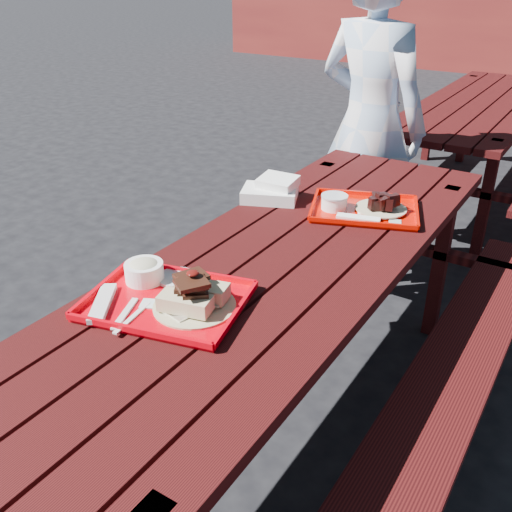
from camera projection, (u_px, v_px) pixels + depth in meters
name	position (u px, v px, depth m)	size (l,w,h in m)	color
ground	(277.00, 427.00, 2.23)	(60.00, 60.00, 0.00)	black
picnic_table_near	(279.00, 306.00, 1.97)	(1.41, 2.40, 0.75)	#3D0C0B
picnic_table_far	(478.00, 128.00, 4.06)	(1.41, 2.40, 0.75)	#3D0C0B
near_tray	(169.00, 291.00, 1.62)	(0.50, 0.43, 0.14)	red
far_tray	(363.00, 208.00, 2.21)	(0.49, 0.43, 0.07)	#CD0C00
white_cloth	(272.00, 191.00, 2.32)	(0.26, 0.23, 0.09)	white
person	(370.00, 125.00, 2.98)	(0.63, 0.41, 1.72)	#A8C2E2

